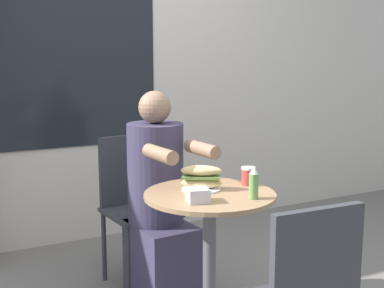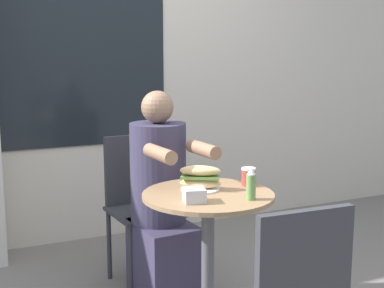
{
  "view_description": "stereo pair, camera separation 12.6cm",
  "coord_description": "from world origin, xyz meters",
  "px_view_note": "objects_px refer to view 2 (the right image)",
  "views": [
    {
      "loc": [
        -1.17,
        -2.06,
        1.37
      ],
      "look_at": [
        0.0,
        0.18,
        0.92
      ],
      "focal_mm": 50.0,
      "sensor_mm": 36.0,
      "label": 1
    },
    {
      "loc": [
        -1.06,
        -2.11,
        1.37
      ],
      "look_at": [
        0.0,
        0.18,
        0.92
      ],
      "focal_mm": 50.0,
      "sensor_mm": 36.0,
      "label": 2
    }
  ],
  "objects_px": {
    "drink_cup": "(248,177)",
    "condiment_bottle": "(251,184)",
    "seated_diner": "(161,212)",
    "sandwich_on_plate": "(200,179)",
    "cafe_table": "(208,236)",
    "diner_chair": "(138,194)"
  },
  "relations": [
    {
      "from": "cafe_table",
      "to": "condiment_bottle",
      "type": "height_order",
      "value": "condiment_bottle"
    },
    {
      "from": "cafe_table",
      "to": "seated_diner",
      "type": "bearing_deg",
      "value": 95.65
    },
    {
      "from": "sandwich_on_plate",
      "to": "drink_cup",
      "type": "distance_m",
      "value": 0.25
    },
    {
      "from": "cafe_table",
      "to": "sandwich_on_plate",
      "type": "relative_size",
      "value": 3.54
    },
    {
      "from": "sandwich_on_plate",
      "to": "drink_cup",
      "type": "relative_size",
      "value": 2.32
    },
    {
      "from": "cafe_table",
      "to": "drink_cup",
      "type": "bearing_deg",
      "value": 10.06
    },
    {
      "from": "seated_diner",
      "to": "drink_cup",
      "type": "distance_m",
      "value": 0.58
    },
    {
      "from": "sandwich_on_plate",
      "to": "condiment_bottle",
      "type": "height_order",
      "value": "condiment_bottle"
    },
    {
      "from": "seated_diner",
      "to": "sandwich_on_plate",
      "type": "distance_m",
      "value": 0.48
    },
    {
      "from": "seated_diner",
      "to": "condiment_bottle",
      "type": "xyz_separation_m",
      "value": [
        0.17,
        -0.65,
        0.28
      ]
    },
    {
      "from": "drink_cup",
      "to": "condiment_bottle",
      "type": "distance_m",
      "value": 0.25
    },
    {
      "from": "condiment_bottle",
      "to": "diner_chair",
      "type": "bearing_deg",
      "value": 100.19
    },
    {
      "from": "cafe_table",
      "to": "sandwich_on_plate",
      "type": "bearing_deg",
      "value": 95.58
    },
    {
      "from": "cafe_table",
      "to": "seated_diner",
      "type": "xyz_separation_m",
      "value": [
        -0.05,
        0.47,
        -0.01
      ]
    },
    {
      "from": "sandwich_on_plate",
      "to": "condiment_bottle",
      "type": "distance_m",
      "value": 0.28
    },
    {
      "from": "diner_chair",
      "to": "drink_cup",
      "type": "distance_m",
      "value": 0.86
    },
    {
      "from": "cafe_table",
      "to": "seated_diner",
      "type": "distance_m",
      "value": 0.47
    },
    {
      "from": "diner_chair",
      "to": "condiment_bottle",
      "type": "bearing_deg",
      "value": 95.5
    },
    {
      "from": "drink_cup",
      "to": "seated_diner",
      "type": "bearing_deg",
      "value": 123.47
    },
    {
      "from": "drink_cup",
      "to": "condiment_bottle",
      "type": "bearing_deg",
      "value": -118.27
    },
    {
      "from": "sandwich_on_plate",
      "to": "seated_diner",
      "type": "bearing_deg",
      "value": 95.66
    },
    {
      "from": "cafe_table",
      "to": "drink_cup",
      "type": "relative_size",
      "value": 8.23
    }
  ]
}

